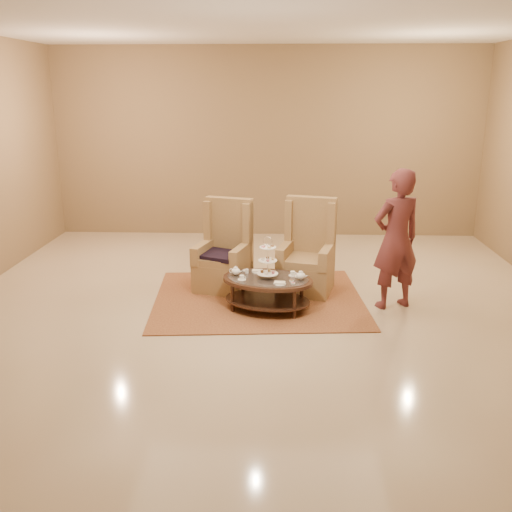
{
  "coord_description": "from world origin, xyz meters",
  "views": [
    {
      "loc": [
        0.24,
        -6.82,
        2.75
      ],
      "look_at": [
        -0.05,
        0.2,
        0.67
      ],
      "focal_mm": 40.0,
      "sensor_mm": 36.0,
      "label": 1
    }
  ],
  "objects_px": {
    "tea_table": "(268,284)",
    "armchair_left": "(225,259)",
    "armchair_right": "(307,260)",
    "person": "(396,240)"
  },
  "relations": [
    {
      "from": "armchair_left",
      "to": "person",
      "type": "height_order",
      "value": "person"
    },
    {
      "from": "tea_table",
      "to": "person",
      "type": "xyz_separation_m",
      "value": [
        1.62,
        0.19,
        0.55
      ]
    },
    {
      "from": "armchair_left",
      "to": "armchair_right",
      "type": "xyz_separation_m",
      "value": [
        1.16,
        -0.06,
        0.01
      ]
    },
    {
      "from": "armchair_right",
      "to": "armchair_left",
      "type": "bearing_deg",
      "value": -168.6
    },
    {
      "from": "tea_table",
      "to": "armchair_right",
      "type": "relative_size",
      "value": 1.02
    },
    {
      "from": "tea_table",
      "to": "armchair_left",
      "type": "height_order",
      "value": "armchair_left"
    },
    {
      "from": "armchair_left",
      "to": "armchair_right",
      "type": "height_order",
      "value": "armchair_right"
    },
    {
      "from": "armchair_right",
      "to": "person",
      "type": "distance_m",
      "value": 1.32
    },
    {
      "from": "tea_table",
      "to": "armchair_left",
      "type": "relative_size",
      "value": 1.05
    },
    {
      "from": "tea_table",
      "to": "armchair_left",
      "type": "bearing_deg",
      "value": 141.21
    }
  ]
}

